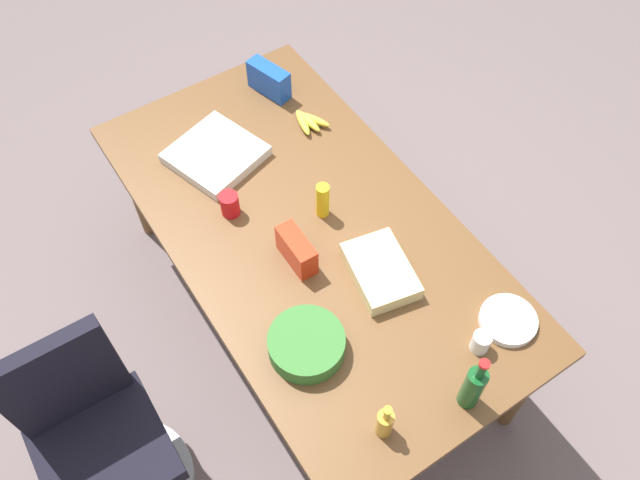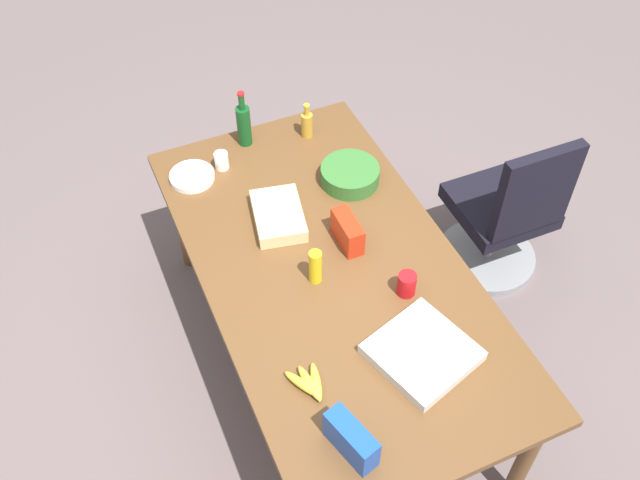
# 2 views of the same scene
# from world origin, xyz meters

# --- Properties ---
(ground_plane) EXTENTS (10.00, 10.00, 0.00)m
(ground_plane) POSITION_xyz_m (0.00, 0.00, 0.00)
(ground_plane) COLOR #685959
(conference_table) EXTENTS (2.10, 1.10, 0.78)m
(conference_table) POSITION_xyz_m (0.00, 0.00, 0.71)
(conference_table) COLOR brown
(conference_table) RESTS_ON ground
(office_chair) EXTENTS (0.56, 0.56, 1.00)m
(office_chair) POSITION_xyz_m (0.22, -1.13, 0.39)
(office_chair) COLOR gray
(office_chair) RESTS_ON ground
(dressing_bottle) EXTENTS (0.08, 0.08, 0.20)m
(dressing_bottle) POSITION_xyz_m (0.87, -0.25, 0.86)
(dressing_bottle) COLOR gold
(dressing_bottle) RESTS_ON conference_table
(sheet_cake) EXTENTS (0.36, 0.28, 0.07)m
(sheet_cake) POSITION_xyz_m (0.35, 0.11, 0.81)
(sheet_cake) COLOR beige
(sheet_cake) RESTS_ON conference_table
(chip_bag_blue) EXTENTS (0.23, 0.14, 0.15)m
(chip_bag_blue) POSITION_xyz_m (-0.80, 0.29, 0.85)
(chip_bag_blue) COLOR #194AB4
(chip_bag_blue) RESTS_ON conference_table
(pizza_box) EXTENTS (0.45, 0.45, 0.05)m
(pizza_box) POSITION_xyz_m (-0.56, -0.14, 0.80)
(pizza_box) COLOR silver
(pizza_box) RESTS_ON conference_table
(mustard_bottle) EXTENTS (0.07, 0.07, 0.17)m
(mustard_bottle) POSITION_xyz_m (-0.03, 0.09, 0.87)
(mustard_bottle) COLOR yellow
(mustard_bottle) RESTS_ON conference_table
(salad_bowl) EXTENTS (0.31, 0.31, 0.08)m
(salad_bowl) POSITION_xyz_m (0.46, -0.31, 0.82)
(salad_bowl) COLOR #346E2D
(salad_bowl) RESTS_ON conference_table
(red_solo_cup) EXTENTS (0.08, 0.08, 0.11)m
(red_solo_cup) POSITION_xyz_m (-0.25, -0.23, 0.83)
(red_solo_cup) COLOR red
(red_solo_cup) RESTS_ON conference_table
(chip_bag_red) EXTENTS (0.20, 0.08, 0.14)m
(chip_bag_red) POSITION_xyz_m (0.11, -0.13, 0.85)
(chip_bag_red) COLOR red
(chip_bag_red) RESTS_ON conference_table
(paper_plate_stack) EXTENTS (0.23, 0.23, 0.03)m
(paper_plate_stack) POSITION_xyz_m (0.79, 0.39, 0.79)
(paper_plate_stack) COLOR white
(paper_plate_stack) RESTS_ON conference_table
(paper_cup) EXTENTS (0.07, 0.07, 0.09)m
(paper_cup) POSITION_xyz_m (0.81, 0.23, 0.82)
(paper_cup) COLOR white
(paper_cup) RESTS_ON conference_table
(banana_bunch) EXTENTS (0.18, 0.15, 0.04)m
(banana_bunch) POSITION_xyz_m (-0.50, 0.32, 0.80)
(banana_bunch) COLOR yellow
(banana_bunch) RESTS_ON conference_table
(wine_bottle) EXTENTS (0.08, 0.08, 0.31)m
(wine_bottle) POSITION_xyz_m (0.94, 0.06, 0.90)
(wine_bottle) COLOR #114B1D
(wine_bottle) RESTS_ON conference_table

